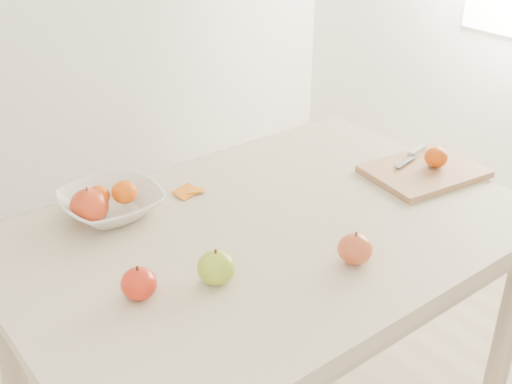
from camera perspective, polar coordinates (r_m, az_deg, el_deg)
table at (r=1.53m, az=1.16°, el=-6.29°), size 1.20×0.80×0.75m
cutting_board at (r=1.76m, az=14.70°, el=1.80°), size 0.32×0.25×0.02m
board_tangerine at (r=1.76m, az=15.71°, el=3.00°), size 0.06×0.06×0.05m
fruit_bowl at (r=1.54m, az=-12.74°, el=-1.01°), size 0.23×0.23×0.06m
bowl_tangerine_near at (r=1.53m, az=-13.84°, el=-0.34°), size 0.06×0.06×0.05m
bowl_tangerine_far at (r=1.53m, az=-11.60°, el=0.01°), size 0.06×0.06×0.05m
orange_peel_a at (r=1.62m, az=-6.21°, el=-0.11°), size 0.07×0.06×0.01m
orange_peel_b at (r=1.62m, az=-5.46°, el=0.05°), size 0.06×0.05×0.01m
paring_knife at (r=1.82m, az=13.97°, el=3.44°), size 0.17×0.06×0.01m
apple_green at (r=1.28m, az=-3.55°, el=-6.71°), size 0.08×0.08×0.07m
apple_red_a at (r=1.52m, az=-14.60°, el=-1.21°), size 0.09×0.09×0.08m
apple_red_e at (r=1.35m, az=8.79°, el=-5.02°), size 0.07×0.07×0.07m
apple_red_b at (r=1.26m, az=-10.37°, el=-8.02°), size 0.07×0.07×0.06m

